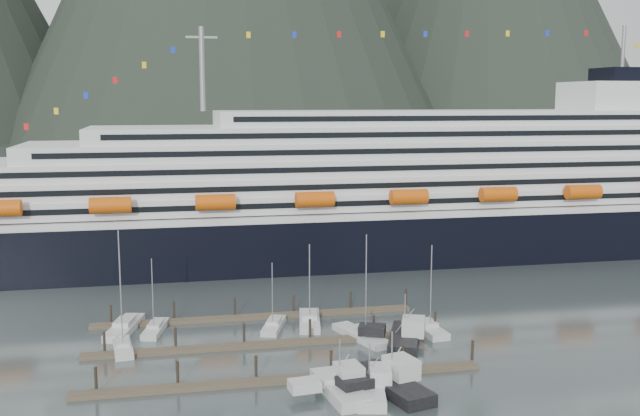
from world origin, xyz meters
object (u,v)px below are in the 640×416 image
(sailboat_d, at_px, (361,336))
(sailboat_f, at_px, (310,321))
(trawler_e, at_px, (404,337))
(sailboat_e, at_px, (124,328))
(trawler_b, at_px, (339,387))
(sailboat_h, at_px, (427,329))
(sailboat_b, at_px, (155,329))
(sailboat_c, at_px, (274,326))
(trawler_c, at_px, (368,385))
(sailboat_a, at_px, (123,348))
(cruise_ship, at_px, (399,199))
(trawler_d, at_px, (390,382))

(sailboat_d, distance_m, sailboat_f, 9.85)
(sailboat_f, height_order, trawler_e, sailboat_f)
(trawler_e, bearing_deg, sailboat_f, 65.96)
(sailboat_e, bearing_deg, trawler_b, -125.60)
(sailboat_e, relative_size, sailboat_h, 1.16)
(sailboat_h, height_order, trawler_e, sailboat_h)
(sailboat_b, relative_size, trawler_e, 0.91)
(sailboat_b, relative_size, sailboat_e, 0.73)
(sailboat_e, distance_m, trawler_b, 37.66)
(sailboat_f, bearing_deg, sailboat_e, 95.34)
(sailboat_c, height_order, trawler_c, sailboat_c)
(trawler_b, relative_size, trawler_c, 0.89)
(sailboat_a, height_order, trawler_e, sailboat_a)
(cruise_ship, distance_m, sailboat_a, 74.38)
(sailboat_e, height_order, trawler_d, sailboat_e)
(sailboat_a, distance_m, trawler_d, 36.28)
(sailboat_b, bearing_deg, cruise_ship, -37.14)
(sailboat_b, xyz_separation_m, trawler_c, (23.57, -27.37, 0.43))
(cruise_ship, distance_m, trawler_c, 75.48)
(trawler_b, xyz_separation_m, trawler_e, (12.63, 15.34, 0.05))
(sailboat_a, relative_size, sailboat_d, 0.88)
(cruise_ship, distance_m, trawler_d, 74.66)
(cruise_ship, xyz_separation_m, sailboat_f, (-27.66, -43.56, -11.61))
(cruise_ship, relative_size, sailboat_a, 15.73)
(trawler_c, bearing_deg, trawler_d, -78.89)
(sailboat_f, bearing_deg, sailboat_b, 97.56)
(sailboat_c, height_order, trawler_b, sailboat_c)
(sailboat_c, xyz_separation_m, sailboat_f, (5.43, 0.96, 0.05))
(trawler_c, xyz_separation_m, trawler_e, (9.22, 15.29, 0.13))
(sailboat_c, distance_m, trawler_c, 26.33)
(sailboat_e, bearing_deg, trawler_e, -95.82)
(sailboat_d, xyz_separation_m, trawler_c, (-4.11, -18.27, 0.39))
(cruise_ship, height_order, trawler_d, cruise_ship)
(cruise_ship, xyz_separation_m, sailboat_e, (-54.00, -41.32, -11.60))
(sailboat_d, height_order, trawler_b, sailboat_d)
(sailboat_h, relative_size, trawler_c, 1.05)
(sailboat_c, bearing_deg, sailboat_d, -104.08)
(cruise_ship, xyz_separation_m, trawler_c, (-26.15, -69.91, -11.22))
(sailboat_b, height_order, trawler_e, sailboat_b)
(sailboat_b, bearing_deg, trawler_e, -97.91)
(sailboat_h, xyz_separation_m, trawler_e, (-4.90, -4.19, 0.52))
(sailboat_h, xyz_separation_m, trawler_b, (-17.52, -19.53, 0.47))
(sailboat_b, bearing_deg, trawler_b, -131.35)
(sailboat_c, bearing_deg, trawler_b, -153.35)
(sailboat_f, xyz_separation_m, sailboat_h, (15.64, -6.87, -0.01))
(sailboat_a, height_order, sailboat_d, sailboat_d)
(sailboat_e, distance_m, sailboat_f, 26.43)
(sailboat_c, bearing_deg, trawler_c, -145.98)
(sailboat_b, height_order, sailboat_f, sailboat_f)
(cruise_ship, height_order, trawler_b, cruise_ship)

